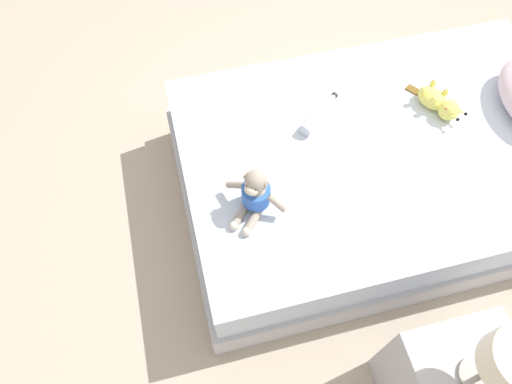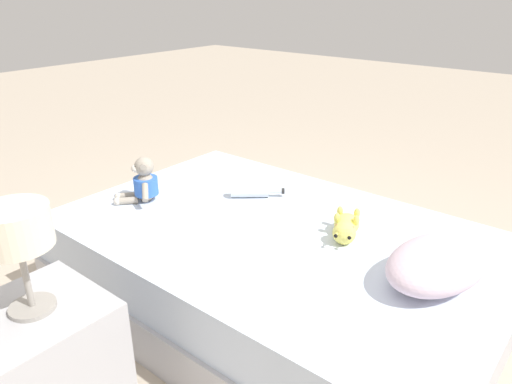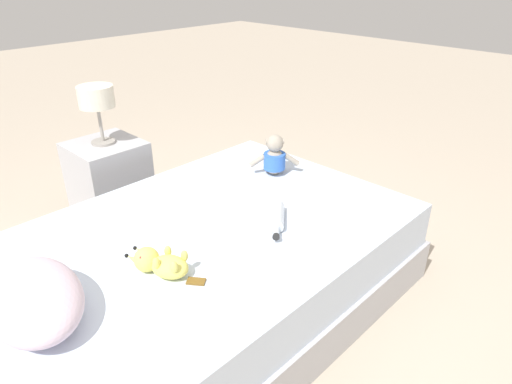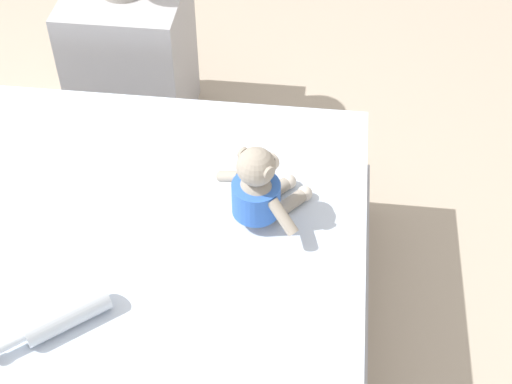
# 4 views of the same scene
# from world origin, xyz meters

# --- Properties ---
(ground_plane) EXTENTS (16.00, 16.00, 0.00)m
(ground_plane) POSITION_xyz_m (0.00, 0.00, 0.00)
(ground_plane) COLOR #B7A893
(plush_monkey) EXTENTS (0.26, 0.26, 0.24)m
(plush_monkey) POSITION_xyz_m (0.18, -0.70, 0.54)
(plush_monkey) COLOR #9E9384
(plush_monkey) RESTS_ON bed
(glass_bottle) EXTENTS (0.22, 0.24, 0.06)m
(glass_bottle) POSITION_xyz_m (-0.20, -0.30, 0.48)
(glass_bottle) COLOR silver
(glass_bottle) RESTS_ON bed
(nightstand) EXTENTS (0.40, 0.40, 0.55)m
(nightstand) POSITION_xyz_m (1.05, -0.13, 0.27)
(nightstand) COLOR #B2B2B7
(nightstand) RESTS_ON ground_plane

